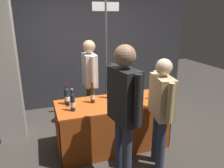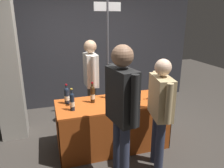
# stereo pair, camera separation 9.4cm
# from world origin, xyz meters

# --- Properties ---
(ground_plane) EXTENTS (12.00, 12.00, 0.00)m
(ground_plane) POSITION_xyz_m (0.00, 0.00, 0.00)
(ground_plane) COLOR #38332D
(back_partition) EXTENTS (5.22, 0.12, 2.75)m
(back_partition) POSITION_xyz_m (0.00, 2.01, 1.38)
(back_partition) COLOR #2D2D33
(back_partition) RESTS_ON ground_plane
(concrete_pillar) EXTENTS (0.41, 0.41, 3.43)m
(concrete_pillar) POSITION_xyz_m (-1.56, 0.85, 1.72)
(concrete_pillar) COLOR gray
(concrete_pillar) RESTS_ON ground_plane
(tasting_table) EXTENTS (1.73, 0.75, 0.77)m
(tasting_table) POSITION_xyz_m (0.00, 0.00, 0.54)
(tasting_table) COLOR #B74C19
(tasting_table) RESTS_ON ground_plane
(featured_wine_bottle) EXTENTS (0.08, 0.08, 0.32)m
(featured_wine_bottle) POSITION_xyz_m (-0.68, 0.16, 0.90)
(featured_wine_bottle) COLOR #192333
(featured_wine_bottle) RESTS_ON tasting_table
(display_bottle_0) EXTENTS (0.07, 0.07, 0.31)m
(display_bottle_0) POSITION_xyz_m (0.00, -0.26, 0.91)
(display_bottle_0) COLOR #38230F
(display_bottle_0) RESTS_ON tasting_table
(display_bottle_1) EXTENTS (0.07, 0.07, 0.33)m
(display_bottle_1) POSITION_xyz_m (-0.29, 0.08, 0.91)
(display_bottle_1) COLOR #38230F
(display_bottle_1) RESTS_ON tasting_table
(display_bottle_2) EXTENTS (0.07, 0.07, 0.33)m
(display_bottle_2) POSITION_xyz_m (-0.63, -0.12, 0.91)
(display_bottle_2) COLOR #192333
(display_bottle_2) RESTS_ON tasting_table
(display_bottle_3) EXTENTS (0.07, 0.07, 0.35)m
(display_bottle_3) POSITION_xyz_m (0.01, 0.19, 0.92)
(display_bottle_3) COLOR #192333
(display_bottle_3) RESTS_ON tasting_table
(display_bottle_4) EXTENTS (0.07, 0.07, 0.34)m
(display_bottle_4) POSITION_xyz_m (0.14, -0.00, 0.91)
(display_bottle_4) COLOR black
(display_bottle_4) RESTS_ON tasting_table
(wine_glass_near_vendor) EXTENTS (0.07, 0.07, 0.14)m
(wine_glass_near_vendor) POSITION_xyz_m (-0.62, 0.05, 0.87)
(wine_glass_near_vendor) COLOR silver
(wine_glass_near_vendor) RESTS_ON tasting_table
(flower_vase) EXTENTS (0.09, 0.09, 0.41)m
(flower_vase) POSITION_xyz_m (0.72, -0.12, 0.91)
(flower_vase) COLOR silver
(flower_vase) RESTS_ON tasting_table
(vendor_presenter) EXTENTS (0.23, 0.57, 1.66)m
(vendor_presenter) POSITION_xyz_m (-0.17, 0.76, 1.00)
(vendor_presenter) COLOR #4C4233
(vendor_presenter) RESTS_ON ground_plane
(taster_foreground_right) EXTENTS (0.28, 0.61, 1.78)m
(taster_foreground_right) POSITION_xyz_m (-0.15, -0.86, 1.09)
(taster_foreground_right) COLOR #2D3347
(taster_foreground_right) RESTS_ON ground_plane
(taster_foreground_left) EXTENTS (0.30, 0.63, 1.56)m
(taster_foreground_left) POSITION_xyz_m (0.46, -0.68, 0.94)
(taster_foreground_left) COLOR #2D3347
(taster_foreground_left) RESTS_ON ground_plane
(booth_signpost) EXTENTS (0.52, 0.04, 2.34)m
(booth_signpost) POSITION_xyz_m (0.24, 1.06, 1.41)
(booth_signpost) COLOR #47474C
(booth_signpost) RESTS_ON ground_plane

